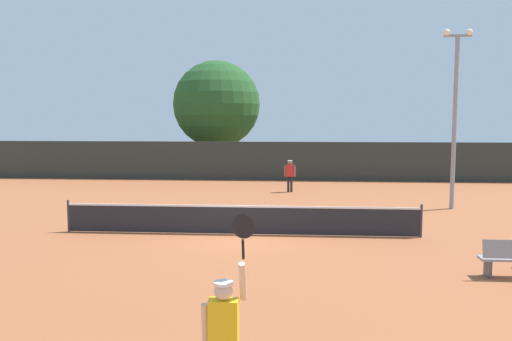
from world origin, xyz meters
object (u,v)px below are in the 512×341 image
object	(u,v)px
tennis_ball	(235,216)
large_tree	(217,104)
parked_car_near	(164,159)
parked_car_far	(365,159)
light_pole	(455,107)
player_receiving	(290,173)
player_serving	(224,325)
parked_car_mid	(300,158)

from	to	relation	value
tennis_ball	large_tree	xyz separation A→B (m)	(-3.18, 16.44, 4.72)
parked_car_near	parked_car_far	size ratio (longest dim) A/B	0.99
light_pole	large_tree	bearing A→B (deg)	130.93
large_tree	player_receiving	bearing A→B (deg)	-60.97
tennis_ball	parked_car_near	distance (m)	20.15
light_pole	player_receiving	bearing A→B (deg)	146.54
player_serving	large_tree	xyz separation A→B (m)	(-4.60, 29.85, 3.61)
parked_car_mid	player_serving	bearing A→B (deg)	-84.00
large_tree	tennis_ball	bearing A→B (deg)	-79.06
player_serving	light_pole	xyz separation A→B (m)	(7.46, 15.94, 3.12)
light_pole	large_tree	distance (m)	18.42
large_tree	parked_car_mid	bearing A→B (deg)	32.14
player_serving	player_receiving	distance (m)	20.48
tennis_ball	large_tree	world-z (taller)	large_tree
tennis_ball	light_pole	world-z (taller)	light_pole
player_receiving	tennis_ball	xyz separation A→B (m)	(-2.03, -7.06, -0.97)
parked_car_mid	player_receiving	bearing A→B (deg)	-84.58
player_serving	tennis_ball	world-z (taller)	player_serving
large_tree	parked_car_mid	distance (m)	7.93
tennis_ball	parked_car_near	bearing A→B (deg)	112.05
parked_car_mid	parked_car_far	xyz separation A→B (m)	(4.81, -0.45, 0.00)
large_tree	parked_car_far	xyz separation A→B (m)	(10.62, 3.20, -3.98)
tennis_ball	player_serving	bearing A→B (deg)	-83.94
parked_car_far	parked_car_mid	bearing A→B (deg)	-179.12
light_pole	parked_car_far	size ratio (longest dim) A/B	1.69
parked_car_near	parked_car_mid	world-z (taller)	same
player_receiving	large_tree	world-z (taller)	large_tree
player_receiving	parked_car_mid	xyz separation A→B (m)	(0.60, 13.03, -0.23)
player_serving	player_receiving	bearing A→B (deg)	88.30
player_serving	player_receiving	xyz separation A→B (m)	(0.61, 20.47, -0.14)
player_serving	large_tree	world-z (taller)	large_tree
player_receiving	parked_car_mid	world-z (taller)	parked_car_mid
large_tree	parked_car_near	world-z (taller)	large_tree
player_serving	parked_car_near	bearing A→B (deg)	105.64
player_receiving	parked_car_mid	distance (m)	13.05
parked_car_far	light_pole	bearing A→B (deg)	-79.00
large_tree	parked_car_mid	size ratio (longest dim) A/B	1.76
tennis_ball	light_pole	distance (m)	10.16
parked_car_near	parked_car_far	world-z (taller)	same
player_receiving	parked_car_far	bearing A→B (deg)	-113.29
tennis_ball	parked_car_near	world-z (taller)	parked_car_near
light_pole	large_tree	world-z (taller)	large_tree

